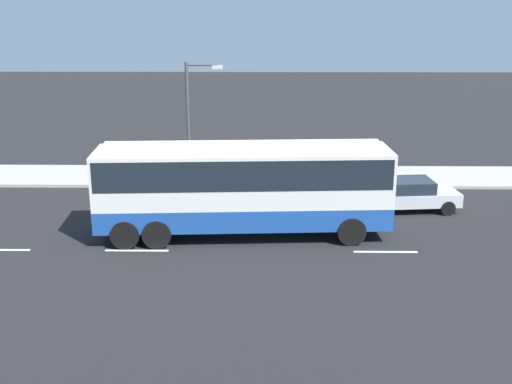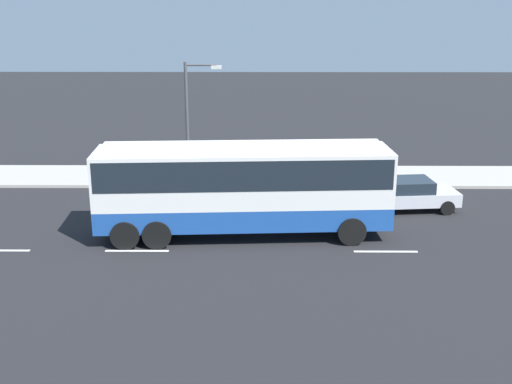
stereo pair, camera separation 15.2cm
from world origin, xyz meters
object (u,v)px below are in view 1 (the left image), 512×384
object	(u,v)px
pedestrian_near_curb	(114,163)
pedestrian_at_crossing	(245,157)
street_lamp	(192,114)
car_silver_hatch	(408,194)
coach_bus	(243,181)

from	to	relation	value
pedestrian_near_curb	pedestrian_at_crossing	bearing A→B (deg)	41.27
pedestrian_at_crossing	street_lamp	xyz separation A→B (m)	(-2.53, -1.94, 2.65)
pedestrian_at_crossing	street_lamp	world-z (taller)	street_lamp
car_silver_hatch	coach_bus	bearing A→B (deg)	-161.07
car_silver_hatch	street_lamp	size ratio (longest dim) A/B	0.74
coach_bus	pedestrian_at_crossing	world-z (taller)	coach_bus
pedestrian_near_curb	street_lamp	size ratio (longest dim) A/B	0.25
coach_bus	pedestrian_near_curb	size ratio (longest dim) A/B	7.69
coach_bus	car_silver_hatch	size ratio (longest dim) A/B	2.59
coach_bus	car_silver_hatch	distance (m)	8.09
pedestrian_near_curb	street_lamp	bearing A→B (deg)	21.36
coach_bus	pedestrian_at_crossing	size ratio (longest dim) A/B	7.47
car_silver_hatch	pedestrian_near_curb	bearing A→B (deg)	156.80
pedestrian_near_curb	pedestrian_at_crossing	xyz separation A→B (m)	(6.72, 1.24, 0.03)
car_silver_hatch	street_lamp	bearing A→B (deg)	153.57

